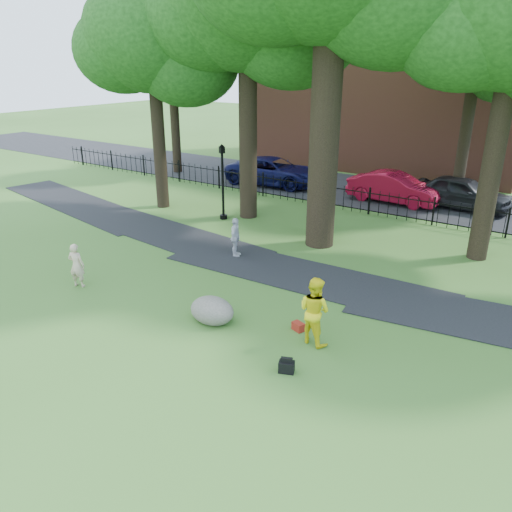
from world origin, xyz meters
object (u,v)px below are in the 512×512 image
Objects in this scene: boulder at (212,309)px; lamppost at (223,183)px; woman at (77,265)px; man at (314,311)px; red_sedan at (394,188)px.

lamppost is (-5.66, 7.83, 1.29)m from boulder.
woman is 1.11× the size of boulder.
woman is 0.43× the size of lamppost.
woman is at bearing 20.96° from man.
man reaches higher than red_sedan.
boulder is (-2.87, -0.62, -0.53)m from man.
woman is at bearing -62.03° from lamppost.
boulder is at bearing -176.84° from red_sedan.
lamppost is at bearing -28.24° from man.
woman is 0.31× the size of red_sedan.
boulder is at bearing -30.43° from lamppost.
red_sedan is (5.49, 7.12, -0.91)m from lamppost.
lamppost is (-0.63, 8.46, 0.94)m from woman.
man is 2.98m from boulder.
boulder is 9.75m from lamppost.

